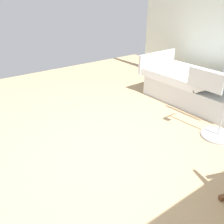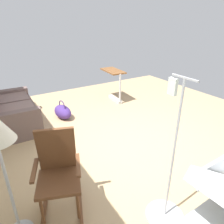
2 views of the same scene
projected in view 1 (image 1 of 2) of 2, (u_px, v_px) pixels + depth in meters
ground_plane at (103, 154)px, 2.96m from camera, size 7.27×7.27×0.00m
hospital_bed at (203, 87)px, 4.12m from camera, size 1.06×2.09×1.11m
iv_pole at (221, 121)px, 3.20m from camera, size 0.44×0.44×1.69m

